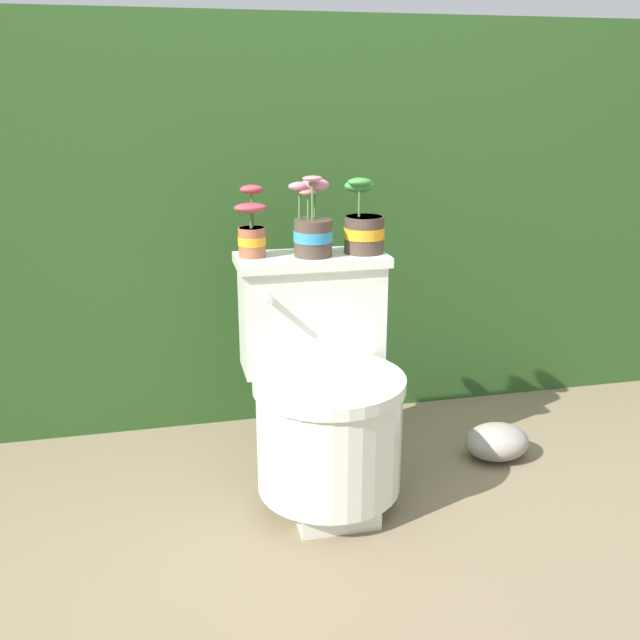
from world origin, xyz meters
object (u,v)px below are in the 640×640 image
(potted_plant_midleft, at_px, (313,228))
(garden_stone, at_px, (497,442))
(potted_plant_left, at_px, (252,231))
(potted_plant_middle, at_px, (363,227))
(toilet, at_px, (324,398))

(potted_plant_midleft, distance_m, garden_stone, 0.96)
(potted_plant_midleft, bearing_deg, potted_plant_left, 171.30)
(potted_plant_middle, height_order, garden_stone, potted_plant_middle)
(garden_stone, bearing_deg, potted_plant_middle, 169.31)
(toilet, height_order, potted_plant_middle, potted_plant_middle)
(potted_plant_left, height_order, potted_plant_midleft, potted_plant_midleft)
(toilet, bearing_deg, potted_plant_left, 134.18)
(potted_plant_middle, distance_m, garden_stone, 0.86)
(toilet, relative_size, potted_plant_left, 3.39)
(toilet, xyz_separation_m, potted_plant_midleft, (0.00, 0.15, 0.48))
(potted_plant_middle, bearing_deg, potted_plant_left, 177.08)
(potted_plant_left, distance_m, potted_plant_midleft, 0.18)
(potted_plant_middle, bearing_deg, toilet, -134.54)
(toilet, height_order, potted_plant_left, potted_plant_left)
(toilet, bearing_deg, garden_stone, 7.21)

